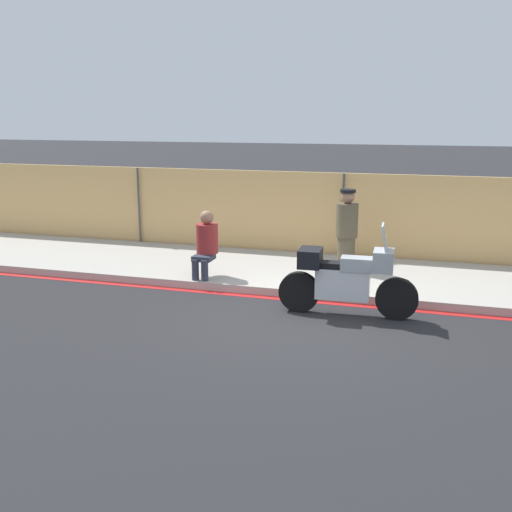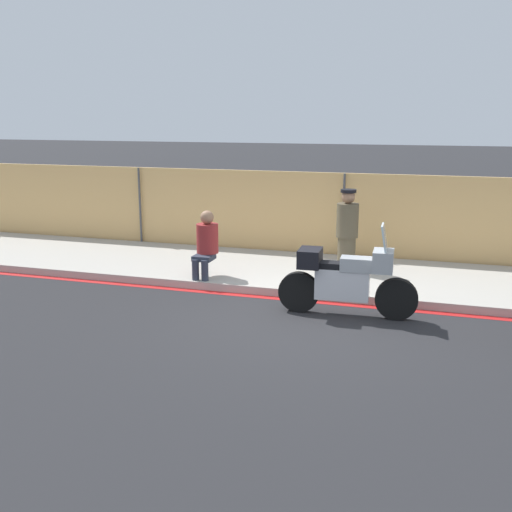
% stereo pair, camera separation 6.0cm
% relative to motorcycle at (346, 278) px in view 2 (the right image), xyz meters
% --- Properties ---
extents(ground_plane, '(120.00, 120.00, 0.00)m').
position_rel_motorcycle_xyz_m(ground_plane, '(-0.64, -0.51, -0.63)').
color(ground_plane, '#262628').
extents(sidewalk, '(37.32, 3.05, 0.15)m').
position_rel_motorcycle_xyz_m(sidewalk, '(-0.64, 2.18, -0.55)').
color(sidewalk, '#ADA89E').
rests_on(sidewalk, ground_plane).
extents(curb_paint_stripe, '(37.32, 0.18, 0.01)m').
position_rel_motorcycle_xyz_m(curb_paint_stripe, '(-0.64, 0.56, -0.63)').
color(curb_paint_stripe, red).
rests_on(curb_paint_stripe, ground_plane).
extents(storefront_fence, '(35.45, 0.17, 1.98)m').
position_rel_motorcycle_xyz_m(storefront_fence, '(-0.64, 3.79, 0.36)').
color(storefront_fence, '#E5B26B').
rests_on(storefront_fence, ground_plane).
extents(motorcycle, '(2.28, 0.56, 1.55)m').
position_rel_motorcycle_xyz_m(motorcycle, '(0.00, 0.00, 0.00)').
color(motorcycle, black).
rests_on(motorcycle, ground_plane).
extents(officer_standing, '(0.44, 0.44, 1.64)m').
position_rel_motorcycle_xyz_m(officer_standing, '(-0.36, 2.41, 0.35)').
color(officer_standing, brown).
rests_on(officer_standing, sidewalk).
extents(person_seated_on_curb, '(0.43, 0.68, 1.29)m').
position_rel_motorcycle_xyz_m(person_seated_on_curb, '(-2.89, 1.13, 0.22)').
color(person_seated_on_curb, '#2D3342').
rests_on(person_seated_on_curb, sidewalk).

